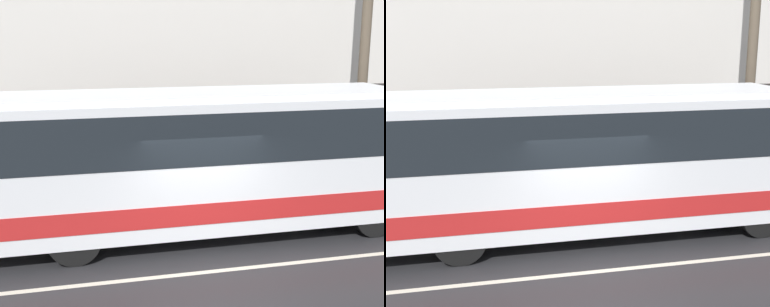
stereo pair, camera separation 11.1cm
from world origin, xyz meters
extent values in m
plane|color=#262628|center=(0.00, 0.00, 0.00)|extent=(60.00, 60.00, 0.00)
cube|color=gray|center=(0.00, 5.58, 0.08)|extent=(60.00, 3.17, 0.16)
cube|color=#2D2B28|center=(0.00, 7.15, 1.40)|extent=(60.00, 0.06, 2.80)
cube|color=beige|center=(0.00, 0.00, 0.00)|extent=(54.00, 0.14, 0.01)
cube|color=silver|center=(0.34, 2.07, 1.75)|extent=(10.67, 2.52, 2.80)
cube|color=#B21E1E|center=(0.34, 2.07, 0.90)|extent=(10.62, 2.55, 0.45)
cube|color=black|center=(0.34, 2.07, 2.44)|extent=(10.35, 2.54, 1.07)
cube|color=silver|center=(0.34, 2.07, 3.21)|extent=(9.07, 2.14, 0.12)
cylinder|color=black|center=(4.08, 0.97, 0.53)|extent=(1.05, 0.28, 1.05)
cylinder|color=black|center=(4.08, 3.17, 0.53)|extent=(1.05, 0.28, 1.05)
cylinder|color=black|center=(-2.59, 0.97, 0.53)|extent=(1.05, 0.28, 1.05)
cylinder|color=black|center=(-2.59, 3.17, 0.53)|extent=(1.05, 0.28, 1.05)
cylinder|color=brown|center=(5.79, 4.73, 4.36)|extent=(0.29, 0.29, 8.41)
cylinder|color=#333338|center=(1.41, 6.06, 0.87)|extent=(0.36, 0.36, 1.42)
sphere|color=tan|center=(1.41, 6.06, 1.71)|extent=(0.26, 0.26, 0.26)
camera|label=1|loc=(-2.62, -9.25, 4.58)|focal=50.00mm
camera|label=2|loc=(-2.52, -9.28, 4.58)|focal=50.00mm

